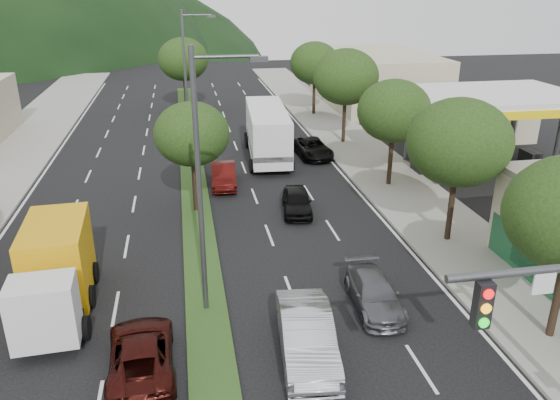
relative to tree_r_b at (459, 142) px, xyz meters
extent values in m
cube|color=gray|center=(0.50, 13.00, -4.96)|extent=(5.00, 90.00, 0.15)
cube|color=#253E16|center=(-12.00, 16.00, -4.98)|extent=(1.60, 56.00, 0.12)
cube|color=black|center=(-6.60, -13.65, 0.66)|extent=(0.35, 0.25, 1.05)
cube|color=silver|center=(7.00, 10.00, -0.04)|extent=(12.00, 8.00, 0.50)
cube|color=yellow|center=(7.00, 10.00, -0.39)|extent=(12.20, 8.20, 0.50)
cylinder|color=#47494C|center=(3.00, 7.50, -2.74)|extent=(0.36, 0.36, 4.60)
cylinder|color=#47494C|center=(11.00, 7.50, -2.74)|extent=(0.36, 0.36, 4.60)
cylinder|color=#47494C|center=(3.00, 12.50, -2.74)|extent=(0.36, 0.36, 4.60)
cylinder|color=#47494C|center=(11.00, 12.50, -2.74)|extent=(0.36, 0.36, 4.60)
cube|color=black|center=(3.00, 10.00, -4.49)|extent=(0.80, 1.60, 1.10)
cube|color=black|center=(11.00, 10.00, -4.49)|extent=(0.80, 1.60, 1.10)
cube|color=beige|center=(7.50, 32.00, -2.44)|extent=(10.00, 16.00, 5.20)
cylinder|color=black|center=(0.00, -8.00, -3.07)|extent=(0.28, 0.28, 3.64)
cylinder|color=black|center=(0.00, 0.00, -2.98)|extent=(0.28, 0.28, 3.81)
ellipsoid|color=black|center=(0.00, 0.00, 0.01)|extent=(4.80, 4.80, 4.08)
cylinder|color=black|center=(0.00, 8.00, -3.09)|extent=(0.28, 0.28, 3.58)
ellipsoid|color=black|center=(0.00, 8.00, -0.28)|extent=(4.40, 4.40, 3.74)
cylinder|color=black|center=(0.00, 18.00, -2.93)|extent=(0.28, 0.28, 3.92)
ellipsoid|color=black|center=(0.00, 18.00, 0.15)|extent=(5.00, 5.00, 4.25)
cylinder|color=black|center=(0.00, 28.00, -3.04)|extent=(0.28, 0.28, 3.70)
ellipsoid|color=black|center=(0.00, 28.00, -0.13)|extent=(4.60, 4.60, 3.91)
cylinder|color=black|center=(-12.00, 6.00, -3.24)|extent=(0.28, 0.28, 3.36)
ellipsoid|color=black|center=(-12.00, 6.00, -0.60)|extent=(4.00, 4.00, 3.40)
cylinder|color=black|center=(-12.00, 32.00, -3.01)|extent=(0.28, 0.28, 3.81)
ellipsoid|color=black|center=(-12.00, 32.00, -0.02)|extent=(4.80, 4.80, 4.08)
cylinder|color=#47494C|center=(-12.00, -4.00, -0.04)|extent=(0.20, 0.20, 10.00)
cylinder|color=#47494C|center=(-10.90, -4.00, 4.56)|extent=(2.20, 0.12, 0.12)
cube|color=#47494C|center=(-9.80, -4.00, 4.46)|extent=(0.60, 0.25, 0.18)
cylinder|color=#47494C|center=(-12.00, 21.00, -0.04)|extent=(0.20, 0.20, 10.00)
cylinder|color=#47494C|center=(-10.90, 21.00, 4.56)|extent=(2.20, 0.12, 0.12)
cube|color=#47494C|center=(-9.80, 21.00, 4.46)|extent=(0.60, 0.25, 0.18)
imported|color=#B0B3B8|center=(-8.79, -7.44, -4.22)|extent=(2.21, 5.12, 1.64)
imported|color=black|center=(-14.26, -7.12, -4.41)|extent=(2.27, 4.60, 1.25)
imported|color=black|center=(-6.53, 4.89, -4.38)|extent=(2.05, 4.02, 1.31)
imported|color=#55555B|center=(-5.52, -4.94, -4.43)|extent=(1.92, 4.26, 1.21)
imported|color=#480E0C|center=(-10.14, 9.89, -4.34)|extent=(1.71, 4.30, 1.39)
imported|color=black|center=(-3.25, 14.89, -4.38)|extent=(2.46, 4.83, 1.30)
cube|color=silver|center=(-17.43, -5.57, -3.45)|extent=(2.24, 1.70, 2.27)
cube|color=#DA990B|center=(-17.63, -1.92, -3.36)|extent=(2.50, 4.27, 3.06)
cube|color=black|center=(-17.59, -2.71, -4.59)|extent=(2.29, 5.83, 0.30)
cylinder|color=black|center=(-16.32, -5.10, -4.59)|extent=(0.34, 0.90, 0.89)
cylinder|color=black|center=(-18.59, -5.22, -4.59)|extent=(0.34, 0.90, 0.89)
cylinder|color=black|center=(-16.44, -2.94, -4.59)|extent=(0.34, 0.90, 0.89)
cylinder|color=black|center=(-18.71, -3.07, -4.59)|extent=(0.34, 0.90, 0.89)
cylinder|color=black|center=(-16.54, -0.99, -4.59)|extent=(0.34, 0.90, 0.89)
cylinder|color=black|center=(-18.82, -1.11, -4.59)|extent=(0.34, 0.90, 0.89)
cube|color=silver|center=(-6.50, 15.32, -3.02)|extent=(3.26, 9.47, 3.10)
cube|color=slate|center=(-6.50, 15.32, -3.80)|extent=(3.32, 9.47, 0.36)
cylinder|color=black|center=(-7.52, 19.13, -4.57)|extent=(0.43, 0.95, 0.93)
cylinder|color=black|center=(-4.94, 18.94, -4.57)|extent=(0.43, 0.95, 0.93)
cylinder|color=black|center=(-7.60, 18.01, -4.57)|extent=(0.43, 0.95, 0.93)
cylinder|color=black|center=(-5.02, 17.82, -4.57)|extent=(0.43, 0.95, 0.93)
cylinder|color=black|center=(-8.03, 12.07, -4.57)|extent=(0.43, 0.95, 0.93)
cylinder|color=black|center=(-5.46, 11.88, -4.57)|extent=(0.43, 0.95, 0.93)
camera|label=1|loc=(-12.41, -22.35, 6.82)|focal=35.00mm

